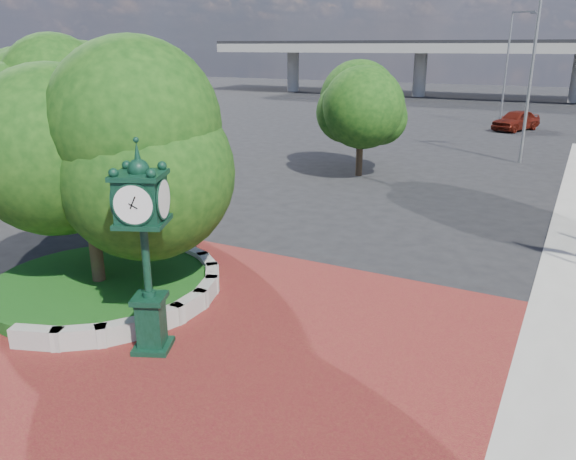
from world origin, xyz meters
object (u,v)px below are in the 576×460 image
(post_clock, at_px, (144,241))
(street_lamp_far, at_px, (510,60))
(parked_car, at_px, (516,120))
(street_lamp_near, at_px, (538,59))

(post_clock, height_order, street_lamp_far, street_lamp_far)
(post_clock, distance_m, parked_car, 42.39)
(parked_car, bearing_deg, street_lamp_far, 142.70)
(post_clock, distance_m, street_lamp_near, 28.39)
(post_clock, bearing_deg, parked_car, 86.08)
(post_clock, bearing_deg, street_lamp_far, 88.04)
(parked_car, height_order, street_lamp_far, street_lamp_far)
(street_lamp_near, bearing_deg, parked_car, 98.82)
(street_lamp_far, bearing_deg, street_lamp_near, -77.98)
(parked_car, height_order, street_lamp_near, street_lamp_near)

